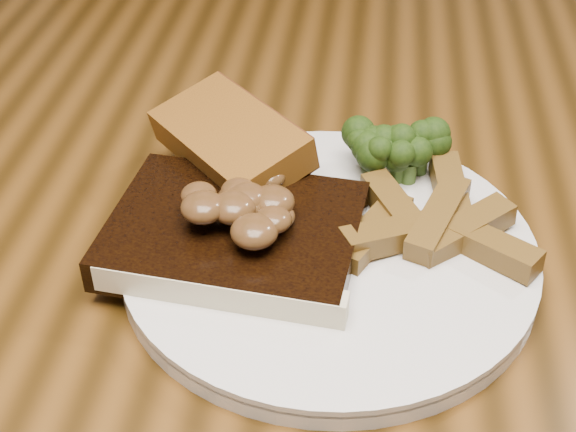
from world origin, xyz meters
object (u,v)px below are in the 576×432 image
Objects in this scene: chair_far at (239,79)px; garlic_bread at (232,163)px; dining_table at (310,332)px; steak at (234,234)px; plate at (329,255)px; potato_wedges at (422,230)px.

garlic_bread is (0.11, -0.63, 0.29)m from chair_far.
steak is at bearing -146.62° from dining_table.
plate is 1.72× the size of steak.
dining_table is 0.72m from chair_far.
dining_table is 10.33× the size of steak.
dining_table is at bearing 168.85° from potato_wedges.
potato_wedges reaches higher than steak.
garlic_bread is at bearing 155.91° from potato_wedges.
garlic_bread is at bearing 137.13° from plate.
chair_far is 0.77m from plate.
dining_table is 13.98× the size of garlic_bread.
potato_wedges reaches higher than dining_table.
potato_wedges is at bearing 111.69° from chair_far.
plate is at bearing 12.79° from steak.
plate is 0.06m from steak.
chair_far is 9.41× the size of potato_wedges.
dining_table is at bearing 117.82° from plate.
dining_table is 0.14m from garlic_bread.
garlic_bread is 0.15m from potato_wedges.
chair_far reaches higher than dining_table.
chair_far reaches higher than potato_wedges.
chair_far is 0.78m from steak.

